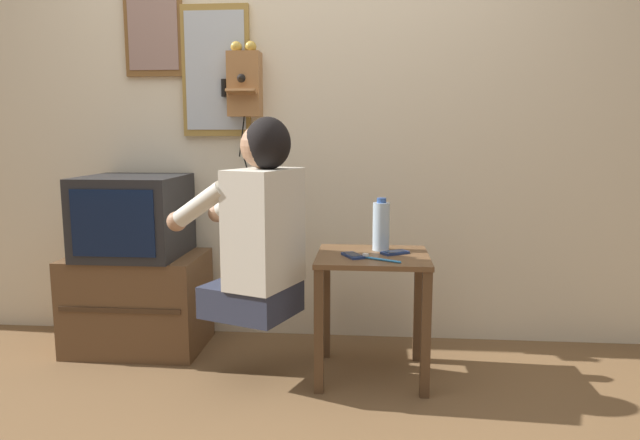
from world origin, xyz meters
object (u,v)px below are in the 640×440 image
Objects in this scene: wall_mirror at (216,71)px; water_bottle at (381,226)px; framed_picture at (154,32)px; person at (258,226)px; wall_phone_antique at (244,83)px; television at (134,216)px; cell_phone_spare at (395,253)px; toothbrush at (379,259)px; cell_phone_held at (353,255)px.

wall_mirror is 2.76× the size of water_bottle.
person is at bearing -43.14° from framed_picture.
wall_mirror is 1.21m from water_bottle.
framed_picture reaches higher than wall_phone_antique.
television is 3.59× the size of cell_phone_spare.
toothbrush is (1.19, -0.62, -1.06)m from framed_picture.
water_bottle is at bearing -45.61° from person.
cell_phone_spare is at bearing -29.31° from wall_phone_antique.
wall_phone_antique is at bearing -14.56° from wall_mirror.
cell_phone_spare is 0.83× the size of toothbrush.
cell_phone_held is 0.84× the size of toothbrush.
wall_mirror is (0.33, -0.00, -0.20)m from framed_picture.
toothbrush is at bearing -27.52° from framed_picture.
television is 1.33m from cell_phone_spare.
person is at bearing -61.56° from wall_mirror.
television is at bearing 84.32° from person.
person is 0.80m from television.
person is 1.28× the size of wall_mirror.
wall_phone_antique is at bearing -153.37° from cell_phone_spare.
toothbrush is (0.86, -0.61, -0.85)m from wall_mirror.
cell_phone_held is at bearing -59.20° from person.
wall_mirror is 4.90× the size of cell_phone_held.
cell_phone_spare is 0.56× the size of water_bottle.
wall_phone_antique is at bearing 111.57° from cell_phone_held.
framed_picture is 1.70m from toothbrush.
toothbrush is (0.52, 0.01, -0.14)m from person.
wall_phone_antique is 5.53× the size of cell_phone_spare.
framed_picture is (0.05, 0.26, 0.94)m from television.
framed_picture is 0.39m from wall_mirror.
wall_phone_antique reaches higher than person.
television is 0.65× the size of wall_phone_antique.
framed_picture is 1.60m from cell_phone_held.
wall_mirror is at bearing 155.52° from water_bottle.
framed_picture reaches higher than person.
toothbrush is at bearing -55.50° from cell_phone_held.
person is at bearing -73.06° from wall_phone_antique.
person is 1.01m from wall_mirror.
framed_picture reaches higher than cell_phone_held.
water_bottle is at bearing -175.80° from cell_phone_spare.
television is at bearing 173.55° from water_bottle.
wall_phone_antique is 0.56m from framed_picture.
wall_mirror is at bearing 165.44° from wall_phone_antique.
television is at bearing 103.23° from toothbrush.
person is 0.43m from cell_phone_held.
cell_phone_held is 0.23m from water_bottle.
toothbrush is (0.11, -0.06, 0.00)m from cell_phone_held.
cell_phone_spare is at bearing -54.73° from person.
toothbrush is (1.23, -0.36, -0.12)m from television.
wall_mirror is 1.26m from cell_phone_held.
cell_phone_spare is (1.31, -0.22, -0.12)m from television.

